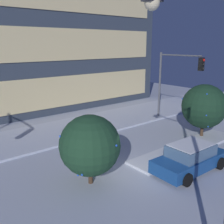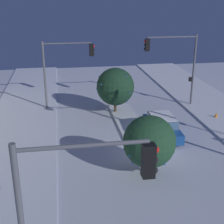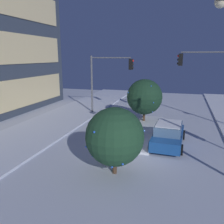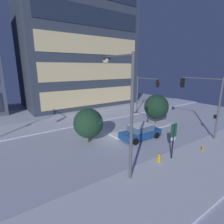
% 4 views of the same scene
% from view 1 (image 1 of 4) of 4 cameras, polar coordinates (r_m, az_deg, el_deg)
% --- Properties ---
extents(ground, '(52.00, 52.00, 0.00)m').
position_cam_1_polar(ground, '(13.99, 3.45, -13.23)').
color(ground, silver).
extents(curb_strip_far, '(52.00, 5.20, 0.14)m').
position_cam_1_polar(curb_strip_far, '(20.18, -12.59, -4.45)').
color(curb_strip_far, silver).
rests_on(curb_strip_far, ground).
extents(median_strip, '(9.00, 1.80, 0.14)m').
position_cam_1_polar(median_strip, '(17.67, 15.77, -7.42)').
color(median_strip, silver).
rests_on(median_strip, ground).
extents(car_near, '(4.48, 2.14, 1.49)m').
position_cam_1_polar(car_near, '(14.61, 16.49, -9.49)').
color(car_near, '#19478C').
rests_on(car_near, ground).
extents(traffic_light_corner_far_right, '(0.32, 4.36, 5.79)m').
position_cam_1_polar(traffic_light_corner_far_right, '(22.91, 13.75, 7.96)').
color(traffic_light_corner_far_right, '#565960').
rests_on(traffic_light_corner_far_right, ground).
extents(street_lamp_arched, '(0.56, 3.16, 8.00)m').
position_cam_1_polar(street_lamp_arched, '(6.96, 20.14, 2.82)').
color(street_lamp_arched, '#565960').
rests_on(street_lamp_arched, ground).
extents(decorated_tree_median, '(3.08, 3.11, 3.83)m').
position_cam_1_polar(decorated_tree_median, '(19.43, 19.22, 1.15)').
color(decorated_tree_median, '#473323').
rests_on(decorated_tree_median, ground).
extents(decorated_tree_right_of_median, '(2.88, 2.88, 3.37)m').
position_cam_1_polar(decorated_tree_right_of_median, '(12.40, -4.79, -7.16)').
color(decorated_tree_right_of_median, '#473323').
rests_on(decorated_tree_right_of_median, ground).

